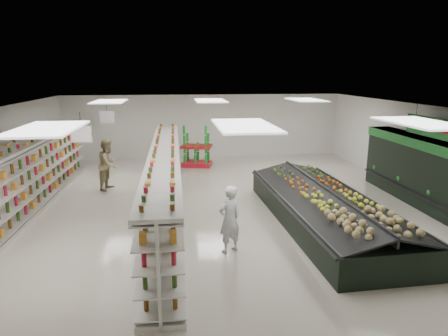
{
  "coord_description": "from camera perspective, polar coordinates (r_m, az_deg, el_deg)",
  "views": [
    {
      "loc": [
        -1.46,
        -12.29,
        4.24
      ],
      "look_at": [
        0.13,
        0.6,
        1.15
      ],
      "focal_mm": 32.0,
      "sensor_mm": 36.0,
      "label": 1
    }
  ],
  "objects": [
    {
      "name": "floor",
      "position": [
        13.09,
        -0.25,
        -5.52
      ],
      "size": [
        16.0,
        16.0,
        0.0
      ],
      "primitive_type": "plane",
      "color": "beige",
      "rests_on": "ground"
    },
    {
      "name": "ceiling",
      "position": [
        12.42,
        -0.27,
        8.58
      ],
      "size": [
        14.0,
        16.0,
        0.02
      ],
      "primitive_type": "cube",
      "color": "white",
      "rests_on": "wall_back"
    },
    {
      "name": "wall_back",
      "position": [
        20.52,
        -2.92,
        5.97
      ],
      "size": [
        14.0,
        0.02,
        3.2
      ],
      "primitive_type": "cube",
      "color": "white",
      "rests_on": "floor"
    },
    {
      "name": "wall_front",
      "position": [
        5.25,
        10.62,
        -17.05
      ],
      "size": [
        14.0,
        0.02,
        3.2
      ],
      "primitive_type": "cube",
      "color": "white",
      "rests_on": "floor"
    },
    {
      "name": "wall_right",
      "position": [
        15.16,
        27.05,
        1.88
      ],
      "size": [
        0.02,
        16.0,
        3.2
      ],
      "primitive_type": "cube",
      "color": "white",
      "rests_on": "floor"
    },
    {
      "name": "produce_wall_case",
      "position": [
        13.76,
        28.7,
        -0.88
      ],
      "size": [
        0.93,
        8.0,
        2.2
      ],
      "color": "black",
      "rests_on": "floor"
    },
    {
      "name": "aisle_sign_near",
      "position": [
        10.66,
        -19.71,
        4.58
      ],
      "size": [
        0.52,
        0.06,
        0.75
      ],
      "color": "white",
      "rests_on": "ceiling"
    },
    {
      "name": "aisle_sign_far",
      "position": [
        14.56,
        -16.37,
        6.98
      ],
      "size": [
        0.52,
        0.06,
        0.75
      ],
      "color": "white",
      "rests_on": "ceiling"
    },
    {
      "name": "hortifruti_banner",
      "position": [
        13.36,
        28.37,
        4.95
      ],
      "size": [
        0.12,
        3.2,
        0.95
      ],
      "color": "#1C6A26",
      "rests_on": "ceiling"
    },
    {
      "name": "gondola_left",
      "position": [
        13.29,
        -27.45,
        -2.3
      ],
      "size": [
        1.22,
        12.51,
        2.16
      ],
      "rotation": [
        0.0,
        0.0,
        -0.02
      ],
      "color": "beige",
      "rests_on": "floor"
    },
    {
      "name": "gondola_center",
      "position": [
        12.22,
        -8.37,
        -2.5
      ],
      "size": [
        0.88,
        11.62,
        2.01
      ],
      "rotation": [
        0.0,
        0.0,
        0.0
      ],
      "color": "beige",
      "rests_on": "floor"
    },
    {
      "name": "produce_island",
      "position": [
        11.86,
        14.19,
        -5.45
      ],
      "size": [
        2.9,
        7.36,
        1.09
      ],
      "rotation": [
        0.0,
        0.0,
        0.04
      ],
      "color": "black",
      "rests_on": "floor"
    },
    {
      "name": "soda_endcap",
      "position": [
        18.58,
        -3.94,
        2.85
      ],
      "size": [
        1.56,
        1.23,
        1.76
      ],
      "rotation": [
        0.0,
        0.0,
        -0.24
      ],
      "color": "red",
      "rests_on": "floor"
    },
    {
      "name": "shopper_main",
      "position": [
        9.62,
        0.79,
        -7.33
      ],
      "size": [
        0.73,
        0.66,
        1.67
      ],
      "primitive_type": "imported",
      "rotation": [
        0.0,
        0.0,
        3.69
      ],
      "color": "silver",
      "rests_on": "floor"
    },
    {
      "name": "shopper_background",
      "position": [
        15.44,
        -16.2,
        0.53
      ],
      "size": [
        0.82,
        1.05,
        1.9
      ],
      "primitive_type": "imported",
      "rotation": [
        0.0,
        0.0,
        1.26
      ],
      "color": "#A17F63",
      "rests_on": "floor"
    }
  ]
}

